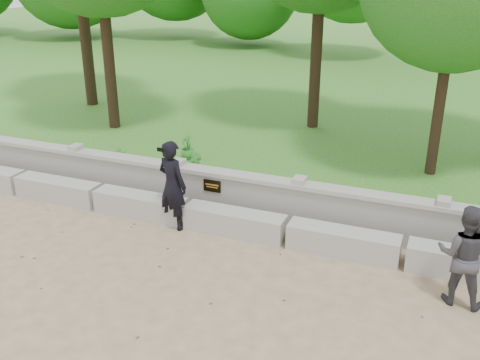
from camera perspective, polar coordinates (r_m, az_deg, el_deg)
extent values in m
plane|color=tan|center=(8.89, -11.46, -9.77)|extent=(80.00, 80.00, 0.00)
cube|color=#236A20|center=(21.15, 9.68, 9.55)|extent=(40.00, 22.00, 0.25)
cube|color=#A6A49D|center=(11.81, -18.83, -1.03)|extent=(1.90, 0.45, 0.45)
cube|color=#A6A49D|center=(10.67, -10.57, -2.66)|extent=(1.90, 0.45, 0.45)
cube|color=#A6A49D|center=(9.82, -0.60, -4.54)|extent=(1.90, 0.45, 0.45)
cube|color=#A6A49D|center=(9.32, 10.91, -6.53)|extent=(1.90, 0.45, 0.45)
cube|color=#A6A49D|center=(9.24, 23.24, -8.36)|extent=(1.90, 0.45, 0.45)
cube|color=#9C9A94|center=(10.69, -4.11, -1.18)|extent=(12.50, 0.25, 0.82)
cube|color=#A6A49D|center=(10.52, -4.18, 1.07)|extent=(12.50, 0.35, 0.08)
cube|color=black|center=(10.37, -2.99, -0.64)|extent=(0.36, 0.02, 0.24)
imported|color=black|center=(9.87, -7.21, -0.55)|extent=(0.71, 0.57, 1.71)
cube|color=black|center=(9.32, -8.45, 3.22)|extent=(0.14, 0.06, 0.07)
imported|color=#3B3A3F|center=(8.32, 22.77, -7.41)|extent=(0.81, 0.67, 1.55)
cylinder|color=#382619|center=(18.27, -16.31, 15.83)|extent=(0.36, 0.36, 5.27)
cylinder|color=#382619|center=(15.42, -13.93, 13.60)|extent=(0.30, 0.30, 4.51)
cylinder|color=#382619|center=(15.17, 8.18, 14.05)|extent=(0.31, 0.31, 4.60)
cylinder|color=#382619|center=(12.27, 20.60, 8.22)|extent=(0.23, 0.23, 3.44)
imported|color=#36862D|center=(12.34, -12.60, 2.17)|extent=(0.33, 0.35, 0.55)
imported|color=#36862D|center=(11.42, -4.87, 1.26)|extent=(0.45, 0.46, 0.65)
imported|color=#36862D|center=(12.85, -5.64, 3.53)|extent=(0.45, 0.45, 0.61)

